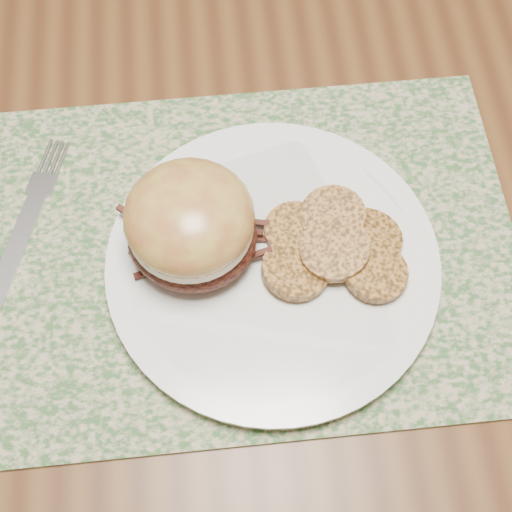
{
  "coord_description": "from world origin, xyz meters",
  "views": [
    {
      "loc": [
        0.12,
        -0.42,
        1.3
      ],
      "look_at": [
        0.15,
        -0.18,
        0.79
      ],
      "focal_mm": 50.0,
      "sensor_mm": 36.0,
      "label": 1
    }
  ],
  "objects": [
    {
      "name": "placemat",
      "position": [
        0.15,
        -0.15,
        0.75
      ],
      "size": [
        0.45,
        0.33,
        0.0
      ],
      "primitive_type": "cube",
      "color": "#396031",
      "rests_on": "dining_table"
    },
    {
      "name": "ground",
      "position": [
        0.0,
        0.0,
        0.0
      ],
      "size": [
        3.5,
        3.5,
        0.0
      ],
      "primitive_type": "plane",
      "color": "#55341D",
      "rests_on": "ground"
    },
    {
      "name": "dining_table",
      "position": [
        0.0,
        0.0,
        0.67
      ],
      "size": [
        1.5,
        0.9,
        0.75
      ],
      "color": "brown",
      "rests_on": "ground"
    },
    {
      "name": "dinner_plate",
      "position": [
        0.16,
        -0.17,
        0.76
      ],
      "size": [
        0.26,
        0.26,
        0.02
      ],
      "primitive_type": "cylinder",
      "color": "white",
      "rests_on": "placemat"
    },
    {
      "name": "pork_sandwich",
      "position": [
        0.1,
        -0.15,
        0.81
      ],
      "size": [
        0.13,
        0.13,
        0.08
      ],
      "rotation": [
        0.0,
        0.0,
        -0.37
      ],
      "color": "black",
      "rests_on": "dinner_plate"
    },
    {
      "name": "fork",
      "position": [
        -0.05,
        -0.12,
        0.76
      ],
      "size": [
        0.08,
        0.19,
        0.0
      ],
      "rotation": [
        0.0,
        0.0,
        -0.32
      ],
      "color": "silver",
      "rests_on": "placemat"
    },
    {
      "name": "roasted_potatoes",
      "position": [
        0.21,
        -0.17,
        0.78
      ],
      "size": [
        0.14,
        0.11,
        0.03
      ],
      "color": "#A86E31",
      "rests_on": "dinner_plate"
    }
  ]
}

